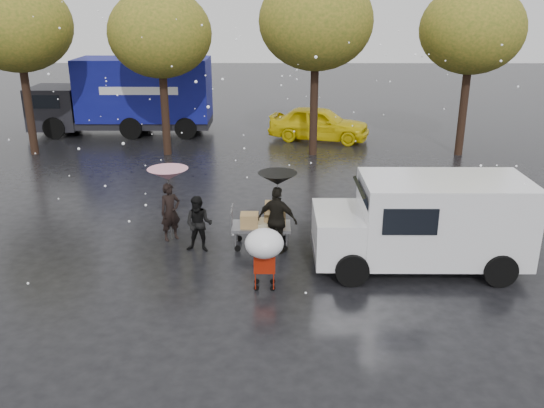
{
  "coord_description": "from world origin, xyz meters",
  "views": [
    {
      "loc": [
        0.95,
        -13.06,
        6.11
      ],
      "look_at": [
        0.87,
        1.0,
        1.05
      ],
      "focal_mm": 38.0,
      "sensor_mm": 36.0,
      "label": 1
    }
  ],
  "objects_px": {
    "person_pink": "(170,212)",
    "white_van": "(426,222)",
    "person_black": "(277,220)",
    "vendor_cart": "(264,220)",
    "yellow_taxi": "(319,123)",
    "shopping_cart": "(264,246)",
    "blue_truck": "(128,96)"
  },
  "relations": [
    {
      "from": "vendor_cart",
      "to": "yellow_taxi",
      "type": "relative_size",
      "value": 0.34
    },
    {
      "from": "shopping_cart",
      "to": "vendor_cart",
      "type": "bearing_deg",
      "value": 91.04
    },
    {
      "from": "shopping_cart",
      "to": "white_van",
      "type": "xyz_separation_m",
      "value": [
        3.77,
        1.23,
        0.1
      ]
    },
    {
      "from": "shopping_cart",
      "to": "blue_truck",
      "type": "bearing_deg",
      "value": 113.2
    },
    {
      "from": "person_pink",
      "to": "yellow_taxi",
      "type": "relative_size",
      "value": 0.35
    },
    {
      "from": "blue_truck",
      "to": "yellow_taxi",
      "type": "bearing_deg",
      "value": -8.38
    },
    {
      "from": "vendor_cart",
      "to": "white_van",
      "type": "bearing_deg",
      "value": -17.08
    },
    {
      "from": "vendor_cart",
      "to": "white_van",
      "type": "height_order",
      "value": "white_van"
    },
    {
      "from": "white_van",
      "to": "yellow_taxi",
      "type": "xyz_separation_m",
      "value": [
        -1.56,
        13.04,
        -0.4
      ]
    },
    {
      "from": "shopping_cart",
      "to": "person_black",
      "type": "bearing_deg",
      "value": 81.96
    },
    {
      "from": "blue_truck",
      "to": "vendor_cart",
      "type": "bearing_deg",
      "value": -63.28
    },
    {
      "from": "white_van",
      "to": "yellow_taxi",
      "type": "bearing_deg",
      "value": 96.83
    },
    {
      "from": "white_van",
      "to": "person_black",
      "type": "bearing_deg",
      "value": 166.97
    },
    {
      "from": "vendor_cart",
      "to": "shopping_cart",
      "type": "xyz_separation_m",
      "value": [
        0.04,
        -2.4,
        0.34
      ]
    },
    {
      "from": "person_pink",
      "to": "person_black",
      "type": "distance_m",
      "value": 2.94
    },
    {
      "from": "yellow_taxi",
      "to": "person_black",
      "type": "bearing_deg",
      "value": -173.66
    },
    {
      "from": "vendor_cart",
      "to": "yellow_taxi",
      "type": "distance_m",
      "value": 12.08
    },
    {
      "from": "shopping_cart",
      "to": "blue_truck",
      "type": "height_order",
      "value": "blue_truck"
    },
    {
      "from": "person_pink",
      "to": "white_van",
      "type": "relative_size",
      "value": 0.32
    },
    {
      "from": "person_pink",
      "to": "person_black",
      "type": "relative_size",
      "value": 0.89
    },
    {
      "from": "blue_truck",
      "to": "white_van",
      "type": "bearing_deg",
      "value": -53.95
    },
    {
      "from": "person_pink",
      "to": "shopping_cart",
      "type": "height_order",
      "value": "person_pink"
    },
    {
      "from": "person_black",
      "to": "vendor_cart",
      "type": "distance_m",
      "value": 0.51
    },
    {
      "from": "person_pink",
      "to": "person_black",
      "type": "height_order",
      "value": "person_black"
    },
    {
      "from": "person_black",
      "to": "yellow_taxi",
      "type": "xyz_separation_m",
      "value": [
        1.92,
        12.23,
        -0.11
      ]
    },
    {
      "from": "white_van",
      "to": "blue_truck",
      "type": "distance_m",
      "value": 17.75
    },
    {
      "from": "person_black",
      "to": "vendor_cart",
      "type": "bearing_deg",
      "value": -28.35
    },
    {
      "from": "yellow_taxi",
      "to": "white_van",
      "type": "bearing_deg",
      "value": -157.92
    },
    {
      "from": "person_pink",
      "to": "blue_truck",
      "type": "bearing_deg",
      "value": 71.52
    },
    {
      "from": "blue_truck",
      "to": "yellow_taxi",
      "type": "xyz_separation_m",
      "value": [
        8.88,
        -1.31,
        -1.0
      ]
    },
    {
      "from": "vendor_cart",
      "to": "blue_truck",
      "type": "bearing_deg",
      "value": 116.72
    },
    {
      "from": "person_pink",
      "to": "vendor_cart",
      "type": "xyz_separation_m",
      "value": [
        2.49,
        -0.46,
        -0.05
      ]
    }
  ]
}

